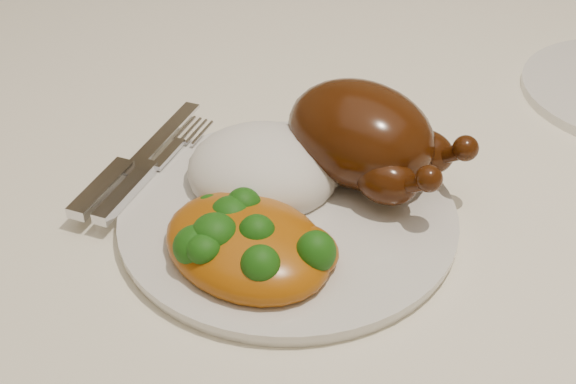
% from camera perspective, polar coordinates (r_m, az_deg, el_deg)
% --- Properties ---
extents(dining_table, '(1.60, 0.90, 0.76)m').
position_cam_1_polar(dining_table, '(0.81, 10.20, -3.04)').
color(dining_table, brown).
rests_on(dining_table, floor).
extents(tablecloth, '(1.73, 1.03, 0.18)m').
position_cam_1_polar(tablecloth, '(0.76, 10.78, 1.20)').
color(tablecloth, white).
rests_on(tablecloth, dining_table).
extents(dinner_plate, '(0.33, 0.33, 0.01)m').
position_cam_1_polar(dinner_plate, '(0.64, 0.00, -1.84)').
color(dinner_plate, silver).
rests_on(dinner_plate, tablecloth).
extents(roast_chicken, '(0.17, 0.13, 0.08)m').
position_cam_1_polar(roast_chicken, '(0.66, 5.43, 3.98)').
color(roast_chicken, '#3F1B06').
rests_on(roast_chicken, dinner_plate).
extents(rice_mound, '(0.16, 0.15, 0.07)m').
position_cam_1_polar(rice_mound, '(0.66, -1.78, 1.54)').
color(rice_mound, white).
rests_on(rice_mound, dinner_plate).
extents(mac_and_cheese, '(0.16, 0.14, 0.06)m').
position_cam_1_polar(mac_and_cheese, '(0.59, -2.70, -3.67)').
color(mac_and_cheese, '#B1570B').
rests_on(mac_and_cheese, dinner_plate).
extents(cutlery, '(0.04, 0.19, 0.01)m').
position_cam_1_polar(cutlery, '(0.68, -11.00, 1.37)').
color(cutlery, silver).
rests_on(cutlery, dinner_plate).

